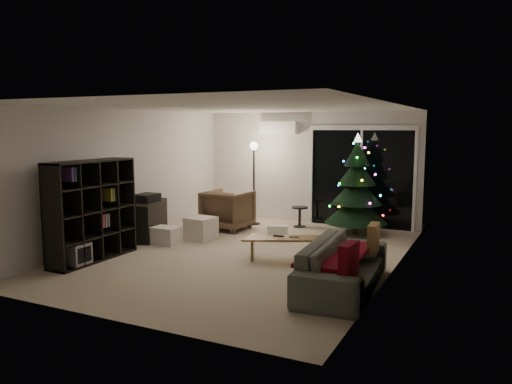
# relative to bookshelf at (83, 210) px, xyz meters

# --- Properties ---
(room) EXTENTS (6.50, 7.51, 2.60)m
(room) POSITION_rel_bookshelf_xyz_m (2.71, 2.88, 0.20)
(room) COLOR beige
(room) RESTS_ON ground
(bookshelf) EXTENTS (0.95, 1.68, 1.64)m
(bookshelf) POSITION_rel_bookshelf_xyz_m (0.00, 0.00, 0.00)
(bookshelf) COLOR black
(bookshelf) RESTS_ON floor
(media_cabinet) EXTENTS (0.79, 1.24, 0.73)m
(media_cabinet) POSITION_rel_bookshelf_xyz_m (0.00, 1.67, -0.46)
(media_cabinet) COLOR black
(media_cabinet) RESTS_ON floor
(stereo) EXTENTS (0.37, 0.44, 0.15)m
(stereo) POSITION_rel_bookshelf_xyz_m (0.00, 1.67, -0.02)
(stereo) COLOR black
(stereo) RESTS_ON media_cabinet
(armchair) EXTENTS (0.93, 0.96, 0.84)m
(armchair) POSITION_rel_bookshelf_xyz_m (0.98, 3.12, -0.40)
(armchair) COLOR brown
(armchair) RESTS_ON floor
(ottoman) EXTENTS (0.55, 0.55, 0.44)m
(ottoman) POSITION_rel_bookshelf_xyz_m (1.01, 2.01, -0.60)
(ottoman) COLOR silver
(ottoman) RESTS_ON floor
(cardboard_box_a) EXTENTS (0.47, 0.36, 0.33)m
(cardboard_box_a) POSITION_rel_bookshelf_xyz_m (0.61, 1.42, -0.66)
(cardboard_box_a) COLOR white
(cardboard_box_a) RESTS_ON floor
(cardboard_box_b) EXTENTS (0.46, 0.41, 0.27)m
(cardboard_box_b) POSITION_rel_bookshelf_xyz_m (2.31, 2.73, -0.69)
(cardboard_box_b) COLOR white
(cardboard_box_b) RESTS_ON floor
(side_table) EXTENTS (0.42, 0.42, 0.44)m
(side_table) POSITION_rel_bookshelf_xyz_m (2.27, 4.02, -0.60)
(side_table) COLOR black
(side_table) RESTS_ON floor
(floor_lamp) EXTENTS (0.29, 0.29, 1.78)m
(floor_lamp) POSITION_rel_bookshelf_xyz_m (1.23, 3.87, 0.07)
(floor_lamp) COLOR black
(floor_lamp) RESTS_ON floor
(sofa) EXTENTS (1.01, 2.25, 0.64)m
(sofa) POSITION_rel_bookshelf_xyz_m (4.30, 0.36, -0.50)
(sofa) COLOR #50554B
(sofa) RESTS_ON floor
(sofa_throw) EXTENTS (0.69, 1.59, 0.05)m
(sofa_throw) POSITION_rel_bookshelf_xyz_m (4.20, 0.36, -0.36)
(sofa_throw) COLOR #4F050B
(sofa_throw) RESTS_ON sofa
(cushion_a) EXTENTS (0.16, 0.43, 0.42)m
(cushion_a) POSITION_rel_bookshelf_xyz_m (4.55, 1.01, -0.24)
(cushion_a) COLOR olive
(cushion_a) RESTS_ON sofa
(cushion_b) EXTENTS (0.16, 0.43, 0.42)m
(cushion_b) POSITION_rel_bookshelf_xyz_m (4.55, -0.29, -0.24)
(cushion_b) COLOR #4F050B
(cushion_b) RESTS_ON sofa
(coffee_table) EXTENTS (1.38, 0.96, 0.41)m
(coffee_table) POSITION_rel_bookshelf_xyz_m (3.13, 1.23, -0.61)
(coffee_table) COLOR olive
(coffee_table) RESTS_ON floor
(remote_a) EXTENTS (0.16, 0.05, 0.02)m
(remote_a) POSITION_rel_bookshelf_xyz_m (2.98, 1.23, -0.39)
(remote_a) COLOR black
(remote_a) RESTS_ON coffee_table
(remote_b) EXTENTS (0.16, 0.09, 0.02)m
(remote_b) POSITION_rel_bookshelf_xyz_m (3.23, 1.28, -0.39)
(remote_b) COLOR slate
(remote_b) RESTS_ON coffee_table
(christmas_tree) EXTENTS (1.31, 1.31, 2.04)m
(christmas_tree) POSITION_rel_bookshelf_xyz_m (3.55, 3.85, 0.20)
(christmas_tree) COLOR black
(christmas_tree) RESTS_ON floor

